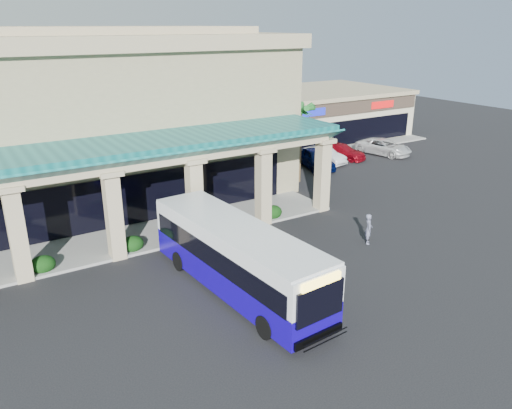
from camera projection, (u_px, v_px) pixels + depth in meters
ground at (293, 261)px, 25.59m from camera, size 110.00×110.00×0.00m
main_building at (51, 119)px, 32.42m from camera, size 30.80×14.80×11.35m
arcade at (94, 199)px, 26.05m from camera, size 30.00×6.20×5.70m
strip_mall at (298, 114)px, 52.86m from camera, size 22.50×12.50×4.90m
palm_0 at (300, 140)px, 37.47m from camera, size 2.40×2.40×6.60m
palm_1 at (287, 136)px, 40.50m from camera, size 2.40×2.40×5.80m
broadleaf_tree at (236, 134)px, 43.66m from camera, size 2.60×2.60×4.81m
transit_bus at (237, 259)px, 22.30m from camera, size 3.43×11.49×3.17m
pedestrian at (369, 229)px, 27.44m from camera, size 0.71×0.75×1.72m
car_silver at (316, 158)px, 41.97m from camera, size 3.09×5.15×1.64m
car_white at (323, 155)px, 43.44m from camera, size 2.24×4.58×1.45m
car_red at (341, 151)px, 45.00m from camera, size 3.45×4.98×1.34m
car_gray at (384, 147)px, 46.36m from camera, size 3.57×5.63×1.45m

